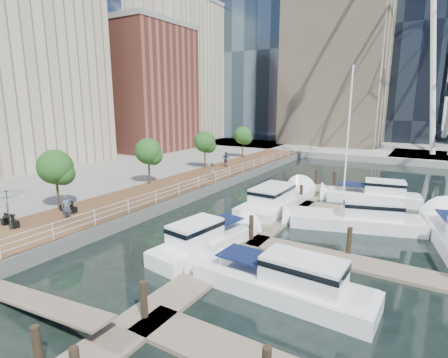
% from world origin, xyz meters
% --- Properties ---
extents(ground, '(520.00, 520.00, 0.00)m').
position_xyz_m(ground, '(0.00, 0.00, 0.00)').
color(ground, black).
rests_on(ground, ground).
extents(boardwalk, '(6.00, 60.00, 1.00)m').
position_xyz_m(boardwalk, '(-9.00, 15.00, 0.50)').
color(boardwalk, brown).
rests_on(boardwalk, ground).
extents(seawall, '(0.25, 60.00, 1.00)m').
position_xyz_m(seawall, '(-6.00, 15.00, 0.50)').
color(seawall, '#595954').
rests_on(seawall, ground).
extents(land_inland, '(48.00, 90.00, 1.00)m').
position_xyz_m(land_inland, '(-36.00, 15.00, 0.50)').
color(land_inland, gray).
rests_on(land_inland, ground).
extents(land_far, '(200.00, 114.00, 1.00)m').
position_xyz_m(land_far, '(0.00, 102.00, 0.50)').
color(land_far, gray).
rests_on(land_far, ground).
extents(pier, '(14.00, 12.00, 1.00)m').
position_xyz_m(pier, '(14.00, 52.00, 0.50)').
color(pier, gray).
rests_on(pier, ground).
extents(railing, '(0.10, 60.00, 1.05)m').
position_xyz_m(railing, '(-6.10, 15.00, 1.52)').
color(railing, white).
rests_on(railing, boardwalk).
extents(floating_docks, '(16.00, 34.00, 2.60)m').
position_xyz_m(floating_docks, '(7.97, 9.98, 0.49)').
color(floating_docks, '#6D6051').
rests_on(floating_docks, ground).
extents(midrise_condos, '(19.00, 67.00, 28.00)m').
position_xyz_m(midrise_condos, '(-33.57, 26.82, 13.42)').
color(midrise_condos, '#BCAD8E').
rests_on(midrise_condos, ground).
extents(street_trees, '(2.60, 42.60, 4.60)m').
position_xyz_m(street_trees, '(-11.40, 14.00, 4.29)').
color(street_trees, '#3F2B1C').
rests_on(street_trees, ground).
extents(yacht_foreground, '(9.67, 2.99, 2.15)m').
position_xyz_m(yacht_foreground, '(7.17, 2.87, 0.00)').
color(yacht_foreground, white).
rests_on(yacht_foreground, ground).
extents(pedestrian_near, '(0.78, 0.79, 1.83)m').
position_xyz_m(pedestrian_near, '(-8.61, 2.72, 1.92)').
color(pedestrian_near, '#484E61').
rests_on(pedestrian_near, boardwalk).
extents(pedestrian_mid, '(0.79, 0.98, 1.90)m').
position_xyz_m(pedestrian_mid, '(-6.92, 18.63, 1.95)').
color(pedestrian_mid, gray).
rests_on(pedestrian_mid, boardwalk).
extents(pedestrian_far, '(1.16, 0.57, 1.91)m').
position_xyz_m(pedestrian_far, '(-9.76, 26.33, 1.96)').
color(pedestrian_far, '#2E353A').
rests_on(pedestrian_far, boardwalk).
extents(moored_yachts, '(19.15, 32.18, 11.50)m').
position_xyz_m(moored_yachts, '(8.20, 12.90, 0.00)').
color(moored_yachts, white).
rests_on(moored_yachts, ground).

